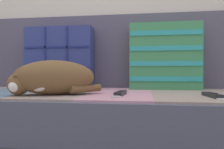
{
  "coord_description": "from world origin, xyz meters",
  "views": [
    {
      "loc": [
        0.29,
        -1.14,
        0.51
      ],
      "look_at": [
        0.12,
        0.04,
        0.49
      ],
      "focal_mm": 35.0,
      "sensor_mm": 36.0,
      "label": 1
    }
  ],
  "objects": [
    {
      "name": "throw_pillow_quilted",
      "position": [
        -0.3,
        0.33,
        0.6
      ],
      "size": [
        0.47,
        0.14,
        0.43
      ],
      "color": "navy",
      "rests_on": "couch"
    },
    {
      "name": "game_remote_far",
      "position": [
        0.18,
        -0.08,
        0.4
      ],
      "size": [
        0.06,
        0.2,
        0.02
      ],
      "color": "black",
      "rests_on": "couch"
    },
    {
      "name": "sleeping_cat",
      "position": [
        -0.17,
        -0.11,
        0.47
      ],
      "size": [
        0.43,
        0.32,
        0.17
      ],
      "color": "brown",
      "rests_on": "couch"
    },
    {
      "name": "throw_pillow_striped",
      "position": [
        0.43,
        0.33,
        0.61
      ],
      "size": [
        0.46,
        0.14,
        0.43
      ],
      "color": "#3D8956",
      "rests_on": "couch"
    },
    {
      "name": "couch",
      "position": [
        0.0,
        0.11,
        0.19
      ],
      "size": [
        2.12,
        0.87,
        0.39
      ],
      "color": "#3D3838",
      "rests_on": "ground_plane"
    },
    {
      "name": "sofa_backrest",
      "position": [
        0.0,
        0.48,
        0.65
      ],
      "size": [
        2.07,
        0.14,
        0.53
      ],
      "color": "#514C60",
      "rests_on": "couch"
    },
    {
      "name": "game_remote_near",
      "position": [
        0.6,
        -0.11,
        0.4
      ],
      "size": [
        0.06,
        0.21,
        0.02
      ],
      "color": "black",
      "rests_on": "couch"
    }
  ]
}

